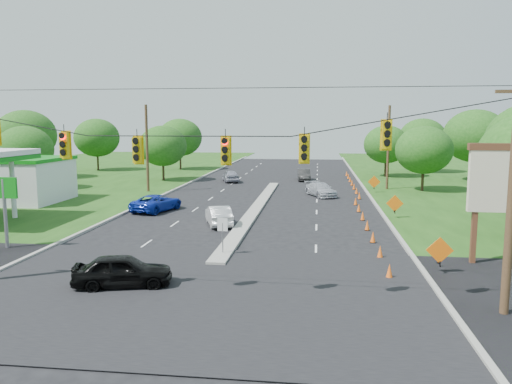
# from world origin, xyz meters

# --- Properties ---
(ground) EXTENTS (160.00, 160.00, 0.00)m
(ground) POSITION_xyz_m (0.00, 0.00, 0.00)
(ground) COLOR black
(ground) RESTS_ON ground
(cross_street) EXTENTS (160.00, 14.00, 0.02)m
(cross_street) POSITION_xyz_m (0.00, 0.00, 0.00)
(cross_street) COLOR black
(cross_street) RESTS_ON ground
(curb_left) EXTENTS (0.25, 110.00, 0.16)m
(curb_left) POSITION_xyz_m (-10.10, 30.00, 0.00)
(curb_left) COLOR gray
(curb_left) RESTS_ON ground
(curb_right) EXTENTS (0.25, 110.00, 0.16)m
(curb_right) POSITION_xyz_m (10.10, 30.00, 0.00)
(curb_right) COLOR gray
(curb_right) RESTS_ON ground
(median) EXTENTS (1.00, 34.00, 0.18)m
(median) POSITION_xyz_m (0.00, 21.00, 0.00)
(median) COLOR gray
(median) RESTS_ON ground
(median_sign) EXTENTS (0.55, 0.06, 2.05)m
(median_sign) POSITION_xyz_m (0.00, 6.00, 1.46)
(median_sign) COLOR gray
(median_sign) RESTS_ON ground
(signal_span) EXTENTS (25.60, 0.32, 9.00)m
(signal_span) POSITION_xyz_m (-0.05, -1.00, 4.97)
(signal_span) COLOR #422D1C
(signal_span) RESTS_ON ground
(utility_pole_far_left) EXTENTS (0.28, 0.28, 9.00)m
(utility_pole_far_left) POSITION_xyz_m (-12.50, 30.00, 4.50)
(utility_pole_far_left) COLOR #422D1C
(utility_pole_far_left) RESTS_ON ground
(utility_pole_far_right) EXTENTS (0.28, 0.28, 9.00)m
(utility_pole_far_right) POSITION_xyz_m (12.50, 35.00, 4.50)
(utility_pole_far_right) COLOR #422D1C
(utility_pole_far_right) RESTS_ON ground
(pylon_sign) EXTENTS (5.90, 2.30, 6.12)m
(pylon_sign) POSITION_xyz_m (14.31, 6.20, 4.00)
(pylon_sign) COLOR #59331E
(pylon_sign) RESTS_ON ground
(cone_0) EXTENTS (0.32, 0.32, 0.70)m
(cone_0) POSITION_xyz_m (8.37, 3.00, 0.35)
(cone_0) COLOR orange
(cone_0) RESTS_ON ground
(cone_1) EXTENTS (0.32, 0.32, 0.70)m
(cone_1) POSITION_xyz_m (8.37, 6.50, 0.35)
(cone_1) COLOR orange
(cone_1) RESTS_ON ground
(cone_2) EXTENTS (0.32, 0.32, 0.70)m
(cone_2) POSITION_xyz_m (8.37, 10.00, 0.35)
(cone_2) COLOR orange
(cone_2) RESTS_ON ground
(cone_3) EXTENTS (0.32, 0.32, 0.70)m
(cone_3) POSITION_xyz_m (8.37, 13.50, 0.35)
(cone_3) COLOR orange
(cone_3) RESTS_ON ground
(cone_4) EXTENTS (0.32, 0.32, 0.70)m
(cone_4) POSITION_xyz_m (8.37, 17.00, 0.35)
(cone_4) COLOR orange
(cone_4) RESTS_ON ground
(cone_5) EXTENTS (0.32, 0.32, 0.70)m
(cone_5) POSITION_xyz_m (8.37, 20.50, 0.35)
(cone_5) COLOR orange
(cone_5) RESTS_ON ground
(cone_6) EXTENTS (0.32, 0.32, 0.70)m
(cone_6) POSITION_xyz_m (8.37, 24.00, 0.35)
(cone_6) COLOR orange
(cone_6) RESTS_ON ground
(cone_7) EXTENTS (0.32, 0.32, 0.70)m
(cone_7) POSITION_xyz_m (8.97, 27.50, 0.35)
(cone_7) COLOR orange
(cone_7) RESTS_ON ground
(cone_8) EXTENTS (0.32, 0.32, 0.70)m
(cone_8) POSITION_xyz_m (8.97, 31.00, 0.35)
(cone_8) COLOR orange
(cone_8) RESTS_ON ground
(cone_9) EXTENTS (0.32, 0.32, 0.70)m
(cone_9) POSITION_xyz_m (8.97, 34.50, 0.35)
(cone_9) COLOR orange
(cone_9) RESTS_ON ground
(cone_10) EXTENTS (0.32, 0.32, 0.70)m
(cone_10) POSITION_xyz_m (8.97, 38.00, 0.35)
(cone_10) COLOR orange
(cone_10) RESTS_ON ground
(cone_11) EXTENTS (0.32, 0.32, 0.70)m
(cone_11) POSITION_xyz_m (8.97, 41.50, 0.35)
(cone_11) COLOR orange
(cone_11) RESTS_ON ground
(cone_12) EXTENTS (0.32, 0.32, 0.70)m
(cone_12) POSITION_xyz_m (8.97, 45.00, 0.35)
(cone_12) COLOR orange
(cone_12) RESTS_ON ground
(cone_13) EXTENTS (0.32, 0.32, 0.70)m
(cone_13) POSITION_xyz_m (8.97, 48.50, 0.35)
(cone_13) COLOR orange
(cone_13) RESTS_ON ground
(work_sign_0) EXTENTS (1.27, 0.58, 1.37)m
(work_sign_0) POSITION_xyz_m (10.80, 4.00, 1.09)
(work_sign_0) COLOR black
(work_sign_0) RESTS_ON ground
(work_sign_1) EXTENTS (1.27, 0.58, 1.37)m
(work_sign_1) POSITION_xyz_m (10.80, 18.00, 1.09)
(work_sign_1) COLOR black
(work_sign_1) RESTS_ON ground
(work_sign_2) EXTENTS (1.27, 0.58, 1.37)m
(work_sign_2) POSITION_xyz_m (10.80, 32.00, 1.09)
(work_sign_2) COLOR black
(work_sign_2) RESTS_ON ground
(tree_2) EXTENTS (5.88, 5.88, 6.86)m
(tree_2) POSITION_xyz_m (-26.00, 30.00, 4.34)
(tree_2) COLOR black
(tree_2) RESTS_ON ground
(tree_3) EXTENTS (7.56, 7.56, 8.82)m
(tree_3) POSITION_xyz_m (-32.00, 40.00, 5.58)
(tree_3) COLOR black
(tree_3) RESTS_ON ground
(tree_4) EXTENTS (6.72, 6.72, 7.84)m
(tree_4) POSITION_xyz_m (-28.00, 52.00, 4.96)
(tree_4) COLOR black
(tree_4) RESTS_ON ground
(tree_5) EXTENTS (5.88, 5.88, 6.86)m
(tree_5) POSITION_xyz_m (-14.00, 40.00, 4.34)
(tree_5) COLOR black
(tree_5) RESTS_ON ground
(tree_6) EXTENTS (6.72, 6.72, 7.84)m
(tree_6) POSITION_xyz_m (-16.00, 55.00, 4.96)
(tree_6) COLOR black
(tree_6) RESTS_ON ground
(tree_9) EXTENTS (5.88, 5.88, 6.86)m
(tree_9) POSITION_xyz_m (16.00, 34.00, 4.34)
(tree_9) COLOR black
(tree_9) RESTS_ON ground
(tree_10) EXTENTS (7.56, 7.56, 8.82)m
(tree_10) POSITION_xyz_m (24.00, 44.00, 5.58)
(tree_10) COLOR black
(tree_10) RESTS_ON ground
(tree_11) EXTENTS (6.72, 6.72, 7.84)m
(tree_11) POSITION_xyz_m (20.00, 55.00, 4.96)
(tree_11) COLOR black
(tree_11) RESTS_ON ground
(tree_12) EXTENTS (5.88, 5.88, 6.86)m
(tree_12) POSITION_xyz_m (14.00, 48.00, 4.34)
(tree_12) COLOR black
(tree_12) RESTS_ON ground
(black_sedan) EXTENTS (4.53, 2.69, 1.44)m
(black_sedan) POSITION_xyz_m (-3.35, 0.36, 0.72)
(black_sedan) COLOR black
(black_sedan) RESTS_ON ground
(white_sedan) EXTENTS (2.76, 4.44, 1.38)m
(white_sedan) POSITION_xyz_m (-1.82, 14.01, 0.69)
(white_sedan) COLOR silver
(white_sedan) RESTS_ON ground
(blue_pickup) EXTENTS (3.61, 5.41, 1.38)m
(blue_pickup) POSITION_xyz_m (-7.93, 18.94, 0.69)
(blue_pickup) COLOR #1129A3
(blue_pickup) RESTS_ON ground
(silver_car_far) EXTENTS (3.54, 4.93, 1.33)m
(silver_car_far) POSITION_xyz_m (5.35, 29.02, 0.66)
(silver_car_far) COLOR #AAAEB7
(silver_car_far) RESTS_ON ground
(silver_car_oncoming) EXTENTS (2.90, 4.61, 1.46)m
(silver_car_oncoming) POSITION_xyz_m (-5.49, 39.89, 0.73)
(silver_car_oncoming) COLOR #8D8E9E
(silver_car_oncoming) RESTS_ON ground
(dark_car_receding) EXTENTS (1.81, 4.37, 1.41)m
(dark_car_receding) POSITION_xyz_m (3.34, 42.50, 0.70)
(dark_car_receding) COLOR #242424
(dark_car_receding) RESTS_ON ground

